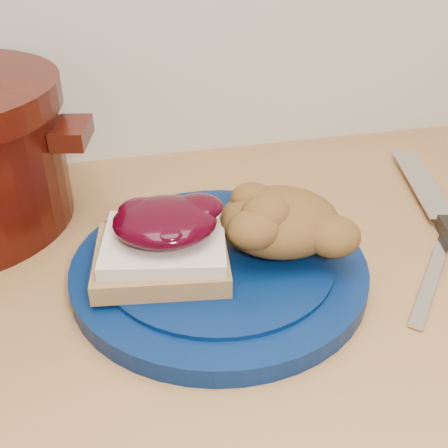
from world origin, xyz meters
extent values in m
cylinder|color=#041843|center=(-0.01, 1.49, 0.91)|extent=(0.36, 0.36, 0.02)
cube|color=olive|center=(-0.07, 1.49, 0.93)|extent=(0.14, 0.13, 0.02)
cube|color=beige|center=(-0.06, 1.49, 0.95)|extent=(0.13, 0.12, 0.01)
ellipsoid|color=black|center=(-0.06, 1.49, 0.97)|extent=(0.12, 0.11, 0.03)
ellipsoid|color=brown|center=(0.05, 1.49, 0.95)|extent=(0.14, 0.13, 0.06)
cube|color=silver|center=(0.29, 1.61, 0.91)|extent=(0.08, 0.19, 0.00)
cube|color=silver|center=(0.20, 1.44, 0.90)|extent=(0.12, 0.14, 0.00)
cube|color=black|center=(-0.14, 1.64, 1.01)|extent=(0.05, 0.07, 0.02)
camera|label=1|loc=(-0.11, 1.04, 1.25)|focal=45.00mm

